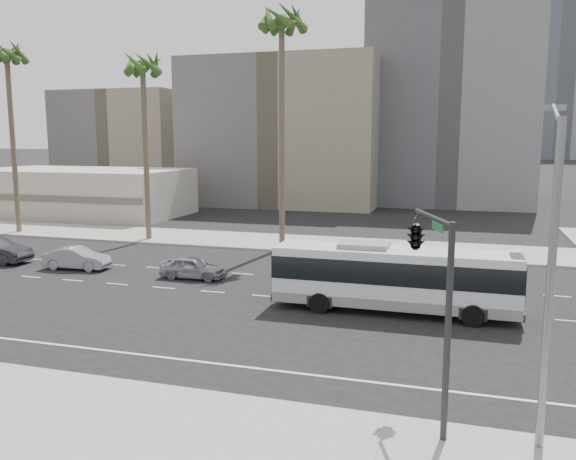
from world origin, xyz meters
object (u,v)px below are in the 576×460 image
at_px(car_b, 77,258).
at_px(palm_far, 7,58).
at_px(car_a, 193,267).
at_px(palm_near, 282,27).
at_px(palm_mid, 143,70).
at_px(city_bus, 394,277).
at_px(traffic_signal, 419,241).
at_px(streetlight_corner, 551,255).

relative_size(car_b, palm_far, 0.26).
height_order(car_a, palm_far, palm_far).
bearing_deg(palm_near, palm_far, 179.09).
xyz_separation_m(car_a, palm_mid, (-9.32, 11.01, 12.99)).
distance_m(city_bus, palm_near, 22.57).
distance_m(car_a, palm_near, 19.01).
xyz_separation_m(city_bus, car_b, (-20.63, 3.61, -1.05)).
relative_size(city_bus, car_b, 2.72).
bearing_deg(car_b, traffic_signal, -124.41).
xyz_separation_m(city_bus, streetlight_corner, (5.32, -11.29, 3.54)).
relative_size(car_a, palm_near, 0.22).
relative_size(car_b, streetlight_corner, 0.45).
bearing_deg(city_bus, traffic_signal, -79.35).
relative_size(traffic_signal, palm_mid, 0.41).
xyz_separation_m(traffic_signal, palm_mid, (-23.46, 23.90, 8.48)).
bearing_deg(palm_far, traffic_signal, -33.27).
bearing_deg(car_b, palm_mid, 1.42).
xyz_separation_m(streetlight_corner, palm_mid, (-27.01, 25.75, 8.37)).
relative_size(traffic_signal, palm_near, 0.35).
bearing_deg(palm_far, city_bus, -22.64).
bearing_deg(streetlight_corner, car_a, 144.35).
bearing_deg(city_bus, palm_near, 125.58).
height_order(car_b, streetlight_corner, streetlight_corner).
bearing_deg(streetlight_corner, palm_mid, 140.51).
xyz_separation_m(car_a, palm_near, (2.32, 10.62, 15.60)).
bearing_deg(car_a, palm_far, 61.41).
distance_m(car_b, streetlight_corner, 30.27).
bearing_deg(palm_near, car_b, -135.33).
height_order(car_a, traffic_signal, traffic_signal).
distance_m(traffic_signal, palm_near, 28.56).
bearing_deg(palm_mid, city_bus, -33.68).
distance_m(car_b, traffic_signal, 26.31).
bearing_deg(car_b, car_a, -95.34).
xyz_separation_m(palm_near, palm_far, (-24.60, 0.39, -1.22)).
height_order(car_a, car_b, car_b).
bearing_deg(palm_far, palm_near, -0.91).
height_order(car_b, palm_near, palm_near).
distance_m(palm_mid, palm_far, 13.04).
xyz_separation_m(city_bus, palm_far, (-34.65, 14.46, 13.29)).
bearing_deg(streetlight_corner, palm_far, 151.35).
bearing_deg(city_bus, car_b, 170.10).
height_order(streetlight_corner, palm_near, palm_near).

